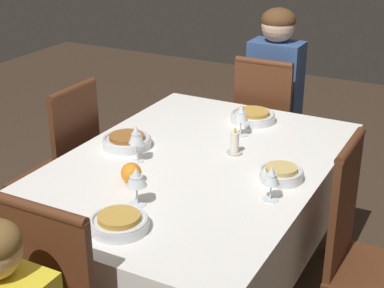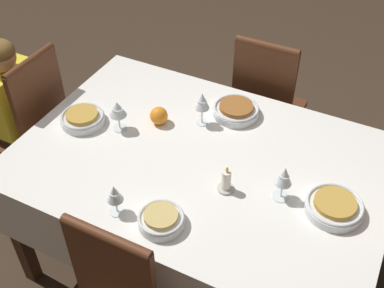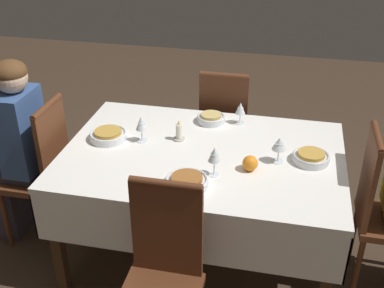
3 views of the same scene
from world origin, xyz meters
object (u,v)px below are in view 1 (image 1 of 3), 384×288
at_px(bowl_north, 127,141).
at_px(bowl_south, 281,173).
at_px(orange_fruit, 131,173).
at_px(wine_glass_east, 241,113).
at_px(chair_south, 364,253).
at_px(dining_table, 193,181).
at_px(chair_north, 64,169).
at_px(wine_glass_west, 136,178).
at_px(bowl_west, 119,222).
at_px(chair_east, 267,130).
at_px(bowl_east, 253,116).
at_px(wine_glass_north, 136,135).
at_px(wine_glass_south, 272,177).
at_px(candle_centerpiece, 234,145).
at_px(person_adult_denim, 277,97).

relative_size(bowl_north, bowl_south, 1.25).
bearing_deg(orange_fruit, wine_glass_east, -15.77).
height_order(chair_south, orange_fruit, chair_south).
distance_m(wine_glass_east, bowl_north, 0.55).
height_order(dining_table, bowl_north, bowl_north).
bearing_deg(bowl_south, chair_north, 89.23).
bearing_deg(wine_glass_west, bowl_west, -166.96).
bearing_deg(bowl_north, chair_east, -17.15).
xyz_separation_m(bowl_east, wine_glass_north, (-0.68, 0.25, 0.09)).
height_order(wine_glass_west, wine_glass_south, wine_glass_west).
height_order(bowl_east, wine_glass_east, wine_glass_east).
bearing_deg(chair_south, bowl_west, 128.89).
distance_m(dining_table, bowl_west, 0.61).
height_order(chair_east, bowl_north, chair_east).
height_order(chair_east, orange_fruit, chair_east).
xyz_separation_m(wine_glass_north, candle_centerpiece, (0.27, -0.34, -0.08)).
distance_m(chair_east, wine_glass_south, 1.29).
xyz_separation_m(bowl_east, wine_glass_west, (-1.00, 0.05, 0.08)).
bearing_deg(chair_east, wine_glass_east, 98.93).
distance_m(chair_east, orange_fruit, 1.32).
height_order(bowl_east, wine_glass_north, wine_glass_north).
height_order(wine_glass_west, candle_centerpiece, wine_glass_west).
bearing_deg(wine_glass_east, wine_glass_north, 150.20).
relative_size(bowl_south, orange_fruit, 2.12).
relative_size(chair_east, wine_glass_north, 5.83).
bearing_deg(chair_east, wine_glass_north, 80.96).
xyz_separation_m(chair_north, wine_glass_north, (-0.14, -0.54, 0.34)).
relative_size(dining_table, bowl_east, 7.08).
xyz_separation_m(wine_glass_west, orange_fruit, (0.14, 0.12, -0.07)).
bearing_deg(wine_glass_south, wine_glass_west, 121.91).
relative_size(person_adult_denim, bowl_south, 6.93).
bearing_deg(chair_north, bowl_south, 89.23).
bearing_deg(bowl_north, chair_north, 86.67).
height_order(bowl_north, wine_glass_north, wine_glass_north).
relative_size(wine_glass_south, orange_fruit, 1.69).
xyz_separation_m(bowl_north, wine_glass_south, (-0.17, -0.76, 0.07)).
distance_m(chair_south, bowl_south, 0.44).
height_order(person_adult_denim, bowl_east, person_adult_denim).
xyz_separation_m(bowl_east, candle_centerpiece, (-0.41, -0.08, 0.02)).
relative_size(chair_east, bowl_east, 4.39).
distance_m(bowl_west, wine_glass_south, 0.59).
xyz_separation_m(dining_table, chair_east, (1.00, 0.04, -0.13)).
height_order(bowl_north, wine_glass_south, wine_glass_south).
bearing_deg(chair_north, candle_centerpiece, 98.38).
relative_size(wine_glass_north, candle_centerpiece, 1.35).
xyz_separation_m(dining_table, orange_fruit, (-0.28, 0.13, 0.13)).
bearing_deg(bowl_east, dining_table, 176.29).
relative_size(wine_glass_east, wine_glass_west, 1.06).
height_order(bowl_west, candle_centerpiece, candle_centerpiece).
height_order(chair_north, chair_south, same).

